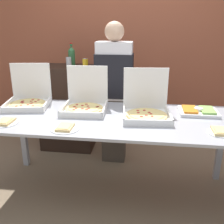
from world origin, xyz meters
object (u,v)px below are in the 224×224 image
Objects in this scene: pizza_box_far_left at (29,98)px; soda_can_colored at (85,64)px; veggie_tray at (198,111)px; soda_bottle at (72,56)px; person_server_vest at (114,87)px; pizza_box_far_right at (85,103)px; paper_plate_front_left at (65,128)px; paper_plate_front_center at (5,122)px; soda_can_silver at (69,62)px; paper_plate_front_right at (220,132)px; pizza_box_near_right at (146,108)px.

soda_can_colored is (0.47, 0.61, 0.27)m from pizza_box_far_left.
pizza_box_far_left is at bearing 178.96° from veggie_tray.
person_server_vest is at bearing -31.25° from soda_bottle.
paper_plate_front_left is at bearing -98.67° from pizza_box_far_right.
veggie_tray reaches higher than paper_plate_front_center.
paper_plate_front_center is at bearing 174.56° from paper_plate_front_left.
soda_can_silver reaches higher than paper_plate_front_left.
soda_can_silver is at bearing 142.39° from paper_plate_front_right.
paper_plate_front_center is at bearing -145.98° from pizza_box_far_right.
soda_can_colored is (0.24, -0.11, 0.00)m from soda_can_silver.
soda_bottle is 0.13m from soda_can_silver.
soda_can_silver is 0.07× the size of person_server_vest.
pizza_box_near_right reaches higher than paper_plate_front_center.
paper_plate_front_right is (1.80, -0.49, -0.06)m from pizza_box_far_left.
pizza_box_far_right is 1.55× the size of soda_bottle.
pizza_box_near_right is 2.28× the size of paper_plate_front_right.
pizza_box_near_right is 1.32× the size of veggie_tray.
pizza_box_far_left is 0.30× the size of person_server_vest.
paper_plate_front_center is (-0.55, 0.05, 0.00)m from paper_plate_front_left.
pizza_box_far_left is at bearing 164.88° from paper_plate_front_right.
soda_bottle is at bearing 149.37° from veggie_tray.
paper_plate_front_right is at bearing -37.61° from soda_can_silver.
pizza_box_far_right is at bearing 36.90° from paper_plate_front_center.
paper_plate_front_right is (1.18, -0.42, -0.06)m from pizza_box_far_right.
person_server_vest reaches higher than paper_plate_front_left.
pizza_box_far_right is 0.74m from soda_can_colored.
pizza_box_far_left reaches higher than paper_plate_front_left.
soda_can_silver is at bearing -93.56° from soda_bottle.
paper_plate_front_center is 0.61× the size of veggie_tray.
pizza_box_far_left is at bearing 91.95° from paper_plate_front_center.
soda_bottle is (0.22, 1.35, 0.40)m from paper_plate_front_center.
pizza_box_near_right is 0.75m from person_server_vest.
pizza_box_near_right reaches higher than pizza_box_far_right.
paper_plate_front_center is 0.13× the size of person_server_vest.
soda_can_colored is at bearing -44.69° from soda_bottle.
pizza_box_far_right is 1.25m from paper_plate_front_right.
paper_plate_front_right is 1.67× the size of soda_can_colored.
pizza_box_far_right reaches higher than paper_plate_front_right.
pizza_box_near_right is 0.51m from veggie_tray.
paper_plate_front_center is 1.77× the size of soda_can_silver.
paper_plate_front_right is at bearing 3.88° from paper_plate_front_left.
person_server_vest is (0.22, 0.54, 0.03)m from pizza_box_far_right.
pizza_box_far_right is at bearing -63.95° from soda_can_silver.
pizza_box_near_right is at bearing 16.01° from paper_plate_front_center.
paper_plate_front_left is at bearing -76.89° from soda_bottle.
soda_bottle reaches higher than soda_can_silver.
pizza_box_far_left is at bearing -127.60° from soda_can_colored.
soda_bottle is at bearing 103.11° from paper_plate_front_left.
paper_plate_front_left is (-0.65, -0.40, -0.06)m from pizza_box_near_right.
pizza_box_far_right is 0.27× the size of person_server_vest.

